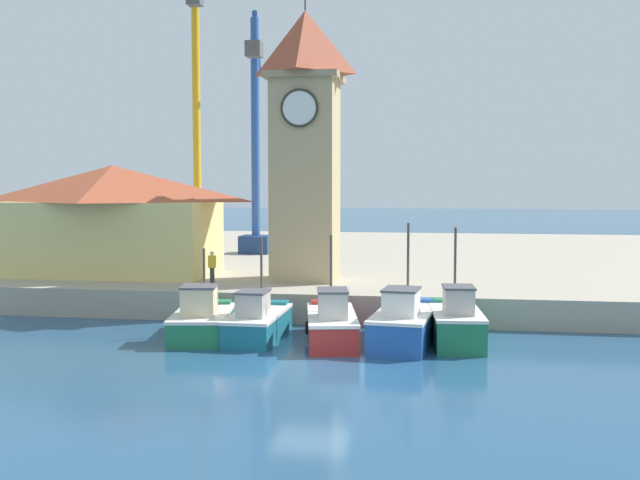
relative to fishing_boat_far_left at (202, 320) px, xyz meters
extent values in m
plane|color=navy|center=(5.02, -4.09, -0.71)|extent=(300.00, 300.00, 0.00)
cube|color=#A89E89|center=(5.02, 23.29, -0.06)|extent=(120.00, 40.00, 1.31)
cube|color=#237A4C|center=(-0.01, 0.08, -0.25)|extent=(2.77, 4.75, 0.92)
cube|color=#237A4C|center=(-0.32, 2.05, 0.33)|extent=(1.85, 0.87, 0.24)
cube|color=silver|center=(-0.01, 0.08, 0.26)|extent=(2.84, 4.82, 0.12)
cube|color=beige|center=(0.11, -0.69, 0.85)|extent=(1.45, 1.53, 1.06)
cube|color=#4C4C51|center=(0.11, -0.69, 1.42)|extent=(1.54, 1.62, 0.08)
cylinder|color=#4C4742|center=(-0.10, 0.64, 1.54)|extent=(0.10, 0.10, 2.45)
torus|color=black|center=(-1.16, 0.13, -0.25)|extent=(0.20, 0.53, 0.52)
cube|color=#196B7F|center=(2.20, 0.23, -0.25)|extent=(1.79, 4.64, 0.92)
cube|color=#196B7F|center=(2.22, 2.30, 0.33)|extent=(1.50, 0.61, 0.24)
cube|color=silver|center=(2.20, 0.23, 0.26)|extent=(1.85, 4.71, 0.12)
cube|color=#B2ADA3|center=(2.20, -0.58, 0.77)|extent=(1.06, 1.40, 0.89)
cube|color=#4C4C51|center=(2.20, -0.58, 1.26)|extent=(1.14, 1.48, 0.08)
cylinder|color=#4C4742|center=(2.21, 0.81, 1.78)|extent=(0.10, 0.10, 2.91)
torus|color=black|center=(1.25, 0.47, -0.25)|extent=(0.12, 0.52, 0.52)
cube|color=#AD2823|center=(5.14, 0.03, -0.21)|extent=(2.63, 5.29, 1.00)
cube|color=#AD2823|center=(4.73, 2.27, 0.41)|extent=(1.58, 0.86, 0.24)
cube|color=silver|center=(5.14, 0.03, 0.34)|extent=(2.70, 5.36, 0.12)
cube|color=#B2ADA3|center=(5.30, -0.84, 0.89)|extent=(1.31, 1.68, 0.97)
cube|color=#4C4C51|center=(5.30, -0.84, 1.41)|extent=(1.40, 1.78, 0.08)
cylinder|color=#4C4742|center=(5.02, 0.65, 1.87)|extent=(0.10, 0.10, 2.95)
torus|color=black|center=(4.15, 0.11, -0.21)|extent=(0.21, 0.53, 0.52)
cube|color=#2356A8|center=(7.93, 0.11, -0.13)|extent=(2.57, 5.37, 1.16)
cube|color=#2356A8|center=(8.20, 2.44, 0.57)|extent=(1.74, 0.79, 0.24)
cube|color=silver|center=(7.93, 0.11, 0.50)|extent=(2.64, 5.44, 0.12)
cube|color=silver|center=(7.82, -0.79, 1.01)|extent=(1.36, 1.68, 0.90)
cube|color=#4C4C51|center=(7.82, -0.79, 1.50)|extent=(1.45, 1.77, 0.08)
cylinder|color=#4C4742|center=(8.00, 0.76, 2.20)|extent=(0.10, 0.10, 3.29)
torus|color=black|center=(6.89, 0.49, -0.13)|extent=(0.18, 0.53, 0.52)
cube|color=#237A4C|center=(9.83, 0.46, -0.12)|extent=(2.10, 4.57, 1.17)
cube|color=#237A4C|center=(9.68, 2.42, 0.59)|extent=(1.53, 0.72, 0.24)
cube|color=silver|center=(9.83, 0.46, 0.52)|extent=(2.16, 4.63, 0.12)
cube|color=#B2ADA3|center=(9.90, -0.32, 1.05)|extent=(1.15, 1.41, 0.95)
cube|color=#4C4C51|center=(9.90, -0.32, 1.56)|extent=(1.24, 1.50, 0.08)
cylinder|color=#4C4742|center=(9.79, 1.01, 2.13)|extent=(0.10, 0.10, 3.10)
torus|color=black|center=(8.86, 0.61, -0.12)|extent=(0.16, 0.53, 0.52)
cube|color=tan|center=(2.71, 8.08, 5.44)|extent=(3.04, 3.04, 9.68)
cube|color=#9C865F|center=(2.71, 8.08, 10.42)|extent=(3.54, 3.54, 0.30)
pyramid|color=#A3472D|center=(2.71, 8.08, 12.11)|extent=(3.54, 3.54, 3.07)
cylinder|color=white|center=(2.71, 6.50, 8.84)|extent=(1.67, 0.12, 1.67)
torus|color=#332D23|center=(2.71, 6.46, 8.84)|extent=(1.79, 0.12, 1.79)
cube|color=#E5D17A|center=(-7.49, 8.57, 2.50)|extent=(10.29, 5.20, 3.81)
pyramid|color=#B25133|center=(-7.49, 8.57, 5.33)|extent=(10.69, 5.60, 1.86)
cube|color=navy|center=(-2.98, 21.12, 1.20)|extent=(2.00, 2.00, 1.20)
cylinder|color=#284C93|center=(-2.98, 21.12, 9.02)|extent=(0.56, 0.56, 14.44)
cylinder|color=#284C93|center=(-3.83, 25.24, 15.33)|extent=(2.07, 8.40, 2.86)
cube|color=#4C4C4C|center=(-2.71, 19.81, 13.96)|extent=(1.00, 1.00, 1.00)
cube|color=#976E11|center=(-8.08, 24.25, 1.20)|extent=(2.00, 2.00, 1.20)
cylinder|color=gold|center=(-8.08, 24.25, 11.49)|extent=(0.56, 0.56, 19.38)
cylinder|color=#33333D|center=(-1.20, 5.29, 1.02)|extent=(0.22, 0.22, 0.85)
cube|color=gold|center=(-1.20, 5.29, 1.73)|extent=(0.34, 0.22, 0.56)
sphere|color=beige|center=(-1.20, 5.29, 2.12)|extent=(0.20, 0.20, 0.20)
camera|label=1|loc=(9.05, -27.99, 5.41)|focal=42.00mm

